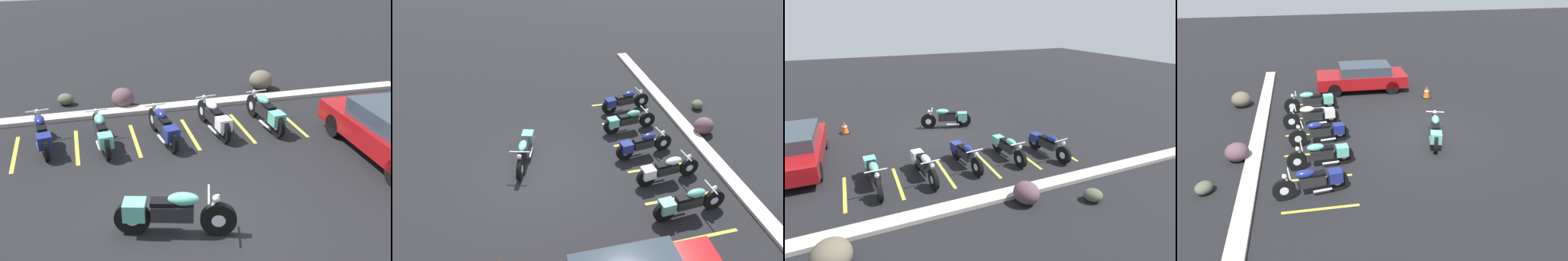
# 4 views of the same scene
# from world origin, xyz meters

# --- Properties ---
(ground) EXTENTS (60.00, 60.00, 0.00)m
(ground) POSITION_xyz_m (0.00, 0.00, 0.00)
(ground) COLOR black
(motorcycle_teal_featured) EXTENTS (2.27, 0.95, 0.92)m
(motorcycle_teal_featured) POSITION_xyz_m (-0.63, -0.25, 0.49)
(motorcycle_teal_featured) COLOR black
(motorcycle_teal_featured) RESTS_ON ground
(parked_bike_0) EXTENTS (0.68, 2.14, 0.85)m
(parked_bike_0) POSITION_xyz_m (-3.08, 4.11, 0.45)
(parked_bike_0) COLOR black
(parked_bike_0) RESTS_ON ground
(parked_bike_1) EXTENTS (0.60, 2.13, 0.84)m
(parked_bike_1) POSITION_xyz_m (-1.57, 3.76, 0.45)
(parked_bike_1) COLOR black
(parked_bike_1) RESTS_ON ground
(parked_bike_2) EXTENTS (0.67, 2.15, 0.85)m
(parked_bike_2) POSITION_xyz_m (0.07, 3.72, 0.45)
(parked_bike_2) COLOR black
(parked_bike_2) RESTS_ON ground
(parked_bike_3) EXTENTS (0.63, 2.19, 0.86)m
(parked_bike_3) POSITION_xyz_m (1.57, 3.94, 0.46)
(parked_bike_3) COLOR black
(parked_bike_3) RESTS_ON ground
(parked_bike_4) EXTENTS (0.63, 2.26, 0.89)m
(parked_bike_4) POSITION_xyz_m (3.12, 3.90, 0.47)
(parked_bike_4) COLOR black
(parked_bike_4) RESTS_ON ground
(concrete_curb) EXTENTS (18.00, 0.50, 0.12)m
(concrete_curb) POSITION_xyz_m (0.00, 6.04, 0.06)
(concrete_curb) COLOR #A8A399
(concrete_curb) RESTS_ON ground
(landscape_rock_0) EXTENTS (1.09, 1.09, 0.68)m
(landscape_rock_0) POSITION_xyz_m (4.24, 7.02, 0.34)
(landscape_rock_0) COLOR brown
(landscape_rock_0) RESTS_ON ground
(landscape_rock_1) EXTENTS (0.70, 0.68, 0.38)m
(landscape_rock_1) POSITION_xyz_m (-2.48, 7.24, 0.19)
(landscape_rock_1) COLOR #4C5240
(landscape_rock_1) RESTS_ON ground
(landscape_rock_2) EXTENTS (0.86, 0.91, 0.63)m
(landscape_rock_2) POSITION_xyz_m (-0.70, 6.55, 0.32)
(landscape_rock_2) COLOR #593C46
(landscape_rock_2) RESTS_ON ground
(stall_line_0) EXTENTS (0.10, 2.10, 0.00)m
(stall_line_0) POSITION_xyz_m (-3.80, 4.01, 0.00)
(stall_line_0) COLOR gold
(stall_line_0) RESTS_ON ground
(stall_line_1) EXTENTS (0.10, 2.10, 0.00)m
(stall_line_1) POSITION_xyz_m (-2.24, 4.01, 0.00)
(stall_line_1) COLOR gold
(stall_line_1) RESTS_ON ground
(stall_line_2) EXTENTS (0.10, 2.10, 0.00)m
(stall_line_2) POSITION_xyz_m (-0.68, 4.01, 0.00)
(stall_line_2) COLOR gold
(stall_line_2) RESTS_ON ground
(stall_line_3) EXTENTS (0.10, 2.10, 0.00)m
(stall_line_3) POSITION_xyz_m (0.88, 4.01, 0.00)
(stall_line_3) COLOR gold
(stall_line_3) RESTS_ON ground
(stall_line_4) EXTENTS (0.10, 2.10, 0.00)m
(stall_line_4) POSITION_xyz_m (2.43, 4.01, 0.00)
(stall_line_4) COLOR gold
(stall_line_4) RESTS_ON ground
(stall_line_5) EXTENTS (0.10, 2.10, 0.00)m
(stall_line_5) POSITION_xyz_m (3.99, 4.01, 0.00)
(stall_line_5) COLOR gold
(stall_line_5) RESTS_ON ground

